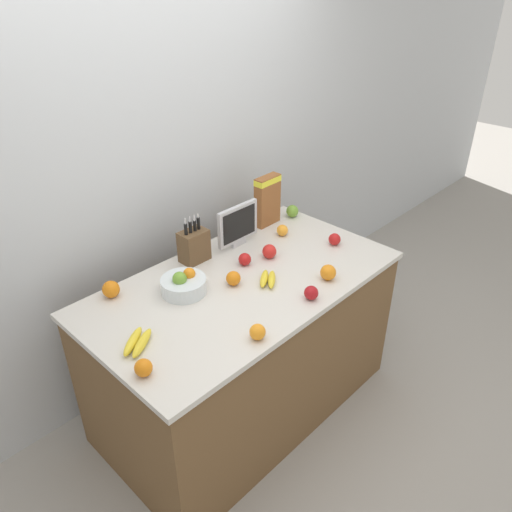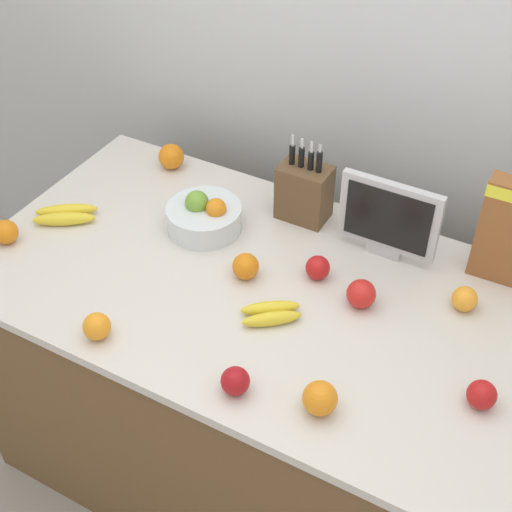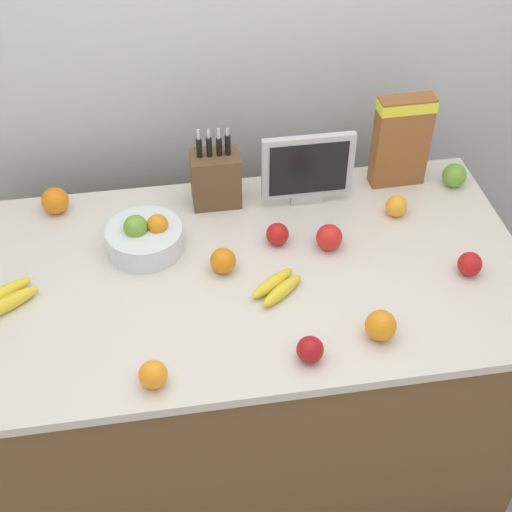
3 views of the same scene
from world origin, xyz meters
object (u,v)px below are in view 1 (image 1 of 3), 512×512
(banana_bunch_right, at_px, (268,279))
(apple_by_knife_block, at_px, (335,239))
(orange_by_cereal, at_px, (143,368))
(apple_leftmost, at_px, (245,259))
(apple_front, at_px, (269,251))
(knife_block, at_px, (194,245))
(cereal_box, at_px, (267,198))
(apple_rightmost, at_px, (311,293))
(orange_mid_right, at_px, (282,230))
(apple_rear, at_px, (292,211))
(orange_near_bowl, at_px, (233,278))
(orange_mid_left, at_px, (111,289))
(orange_front_left, at_px, (328,272))
(banana_bunch_left, at_px, (137,342))
(fruit_bowl, at_px, (184,284))
(orange_front_center, at_px, (258,332))
(small_monitor, at_px, (238,225))

(banana_bunch_right, height_order, apple_by_knife_block, apple_by_knife_block)
(banana_bunch_right, distance_m, orange_by_cereal, 0.84)
(apple_leftmost, bearing_deg, orange_by_cereal, -160.81)
(apple_front, xyz_separation_m, orange_by_cereal, (-1.02, -0.26, -0.00))
(apple_by_knife_block, bearing_deg, knife_block, 146.39)
(banana_bunch_right, bearing_deg, cereal_box, 43.19)
(apple_rightmost, height_order, orange_by_cereal, orange_by_cereal)
(apple_by_knife_block, xyz_separation_m, orange_mid_right, (-0.13, 0.29, -0.00))
(knife_block, height_order, orange_by_cereal, knife_block)
(knife_block, distance_m, orange_by_cereal, 0.89)
(cereal_box, bearing_deg, knife_block, -179.85)
(knife_block, distance_m, apple_rear, 0.79)
(orange_by_cereal, bearing_deg, orange_near_bowl, 16.69)
(apple_by_knife_block, xyz_separation_m, orange_by_cereal, (-1.39, -0.09, 0.00))
(knife_block, xyz_separation_m, orange_mid_left, (-0.51, 0.03, -0.05))
(knife_block, relative_size, cereal_box, 0.88)
(knife_block, distance_m, apple_leftmost, 0.29)
(orange_front_left, bearing_deg, apple_by_knife_block, 31.13)
(knife_block, xyz_separation_m, apple_rear, (0.79, -0.03, -0.05))
(knife_block, relative_size, apple_front, 3.48)
(knife_block, relative_size, apple_leftmost, 4.01)
(apple_rightmost, height_order, apple_rear, apple_rear)
(knife_block, bearing_deg, apple_front, -42.26)
(apple_rightmost, relative_size, orange_near_bowl, 0.94)
(banana_bunch_left, height_order, banana_bunch_right, banana_bunch_left)
(fruit_bowl, xyz_separation_m, apple_rightmost, (0.39, -0.49, -0.01))
(apple_rear, distance_m, orange_mid_right, 0.27)
(cereal_box, xyz_separation_m, orange_mid_left, (-1.11, 0.01, -0.13))
(orange_mid_left, relative_size, orange_front_center, 1.18)
(apple_leftmost, xyz_separation_m, orange_front_center, (-0.40, -0.48, 0.00))
(apple_leftmost, bearing_deg, cereal_box, 29.15)
(fruit_bowl, height_order, banana_bunch_left, fruit_bowl)
(banana_bunch_left, xyz_separation_m, orange_near_bowl, (0.61, 0.04, 0.02))
(banana_bunch_left, bearing_deg, banana_bunch_right, -5.16)
(orange_front_left, bearing_deg, small_monitor, 96.81)
(apple_leftmost, height_order, orange_near_bowl, orange_near_bowl)
(banana_bunch_right, height_order, orange_mid_right, orange_mid_right)
(small_monitor, bearing_deg, apple_leftmost, -125.06)
(fruit_bowl, distance_m, orange_near_bowl, 0.25)
(banana_bunch_right, bearing_deg, apple_by_knife_block, -1.14)
(orange_mid_left, height_order, orange_front_center, orange_mid_left)
(cereal_box, height_order, apple_by_knife_block, cereal_box)
(apple_rear, xyz_separation_m, orange_mid_left, (-1.30, 0.06, 0.00))
(apple_by_knife_block, xyz_separation_m, apple_front, (-0.37, 0.17, 0.00))
(orange_front_center, distance_m, orange_mid_right, 0.96)
(knife_block, distance_m, orange_near_bowl, 0.33)
(cereal_box, bearing_deg, banana_bunch_left, -164.00)
(cereal_box, xyz_separation_m, orange_by_cereal, (-1.32, -0.55, -0.13))
(small_monitor, xyz_separation_m, orange_mid_right, (0.27, -0.11, -0.10))
(banana_bunch_right, xyz_separation_m, orange_front_left, (0.24, -0.21, 0.02))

